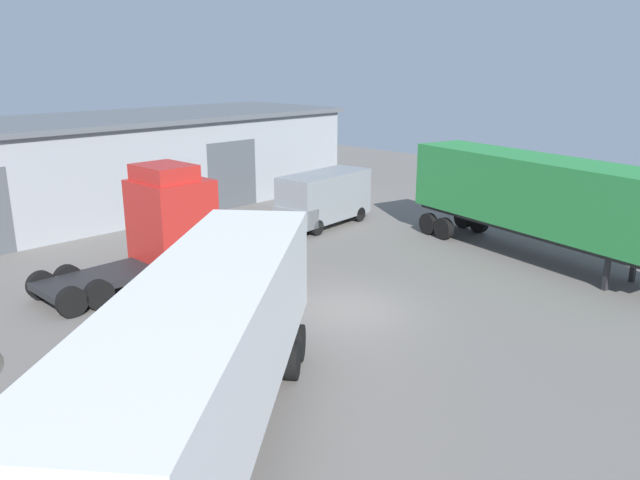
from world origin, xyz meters
name	(u,v)px	position (x,y,z in m)	size (l,w,h in m)	color
ground_plane	(344,309)	(0.00, 0.00, 0.00)	(60.00, 60.00, 0.00)	slate
warehouse_building	(79,168)	(0.00, 18.13, 2.47)	(30.13, 8.78, 4.92)	#93999E
tractor_unit_red	(162,226)	(-2.32, 6.79, 1.96)	(6.23, 2.56, 4.17)	red
container_trailer_green	(539,195)	(9.30, -1.89, 2.60)	(5.19, 12.06, 4.09)	#28843D
delivery_van_grey	(323,198)	(7.13, 7.84, 1.39)	(5.20, 2.46, 2.56)	gray
container_trailer_orange	(207,348)	(-7.75, -3.52, 2.50)	(10.08, 8.75, 3.89)	silver
oil_drum	(199,313)	(-4.04, 2.21, 0.44)	(0.58, 0.58, 0.88)	#B22D23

